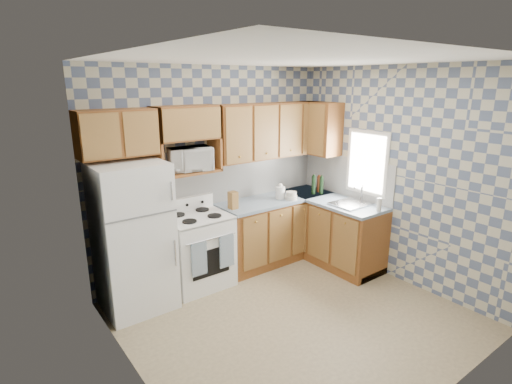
# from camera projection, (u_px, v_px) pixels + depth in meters

# --- Properties ---
(floor) EXTENTS (3.40, 3.40, 0.00)m
(floor) POSITION_uv_depth(u_px,v_px,m) (293.00, 316.00, 4.40)
(floor) COLOR #78674C
(floor) RESTS_ON ground
(back_wall) EXTENTS (3.40, 0.02, 2.70)m
(back_wall) POSITION_uv_depth(u_px,v_px,m) (214.00, 172.00, 5.27)
(back_wall) COLOR slate
(back_wall) RESTS_ON ground
(right_wall) EXTENTS (0.02, 3.20, 2.70)m
(right_wall) POSITION_uv_depth(u_px,v_px,m) (396.00, 176.00, 5.02)
(right_wall) COLOR slate
(right_wall) RESTS_ON ground
(backsplash_back) EXTENTS (2.60, 0.02, 0.56)m
(backsplash_back) POSITION_uv_depth(u_px,v_px,m) (240.00, 179.00, 5.54)
(backsplash_back) COLOR silver
(backsplash_back) RESTS_ON back_wall
(backsplash_right) EXTENTS (0.02, 1.60, 0.56)m
(backsplash_right) POSITION_uv_depth(u_px,v_px,m) (346.00, 176.00, 5.67)
(backsplash_right) COLOR silver
(backsplash_right) RESTS_ON right_wall
(refrigerator) EXTENTS (0.75, 0.70, 1.68)m
(refrigerator) POSITION_uv_depth(u_px,v_px,m) (133.00, 237.00, 4.40)
(refrigerator) COLOR white
(refrigerator) RESTS_ON floor
(stove_body) EXTENTS (0.76, 0.65, 0.90)m
(stove_body) POSITION_uv_depth(u_px,v_px,m) (198.00, 251.00, 4.99)
(stove_body) COLOR white
(stove_body) RESTS_ON floor
(cooktop) EXTENTS (0.76, 0.65, 0.02)m
(cooktop) POSITION_uv_depth(u_px,v_px,m) (196.00, 217.00, 4.87)
(cooktop) COLOR silver
(cooktop) RESTS_ON stove_body
(backguard) EXTENTS (0.76, 0.08, 0.17)m
(backguard) POSITION_uv_depth(u_px,v_px,m) (185.00, 204.00, 5.06)
(backguard) COLOR white
(backguard) RESTS_ON cooktop
(dish_towel_left) EXTENTS (0.20, 0.02, 0.41)m
(dish_towel_left) POSITION_uv_depth(u_px,v_px,m) (199.00, 259.00, 4.61)
(dish_towel_left) COLOR navy
(dish_towel_left) RESTS_ON stove_body
(dish_towel_right) EXTENTS (0.20, 0.02, 0.41)m
(dish_towel_right) POSITION_uv_depth(u_px,v_px,m) (227.00, 251.00, 4.83)
(dish_towel_right) COLOR navy
(dish_towel_right) RESTS_ON stove_body
(base_cabinets_back) EXTENTS (1.75, 0.60, 0.88)m
(base_cabinets_back) POSITION_uv_depth(u_px,v_px,m) (276.00, 229.00, 5.76)
(base_cabinets_back) COLOR brown
(base_cabinets_back) RESTS_ON floor
(base_cabinets_right) EXTENTS (0.60, 1.60, 0.88)m
(base_cabinets_right) POSITION_uv_depth(u_px,v_px,m) (329.00, 231.00, 5.71)
(base_cabinets_right) COLOR brown
(base_cabinets_right) RESTS_ON floor
(countertop_back) EXTENTS (1.77, 0.63, 0.04)m
(countertop_back) POSITION_uv_depth(u_px,v_px,m) (277.00, 199.00, 5.64)
(countertop_back) COLOR slate
(countertop_back) RESTS_ON base_cabinets_back
(countertop_right) EXTENTS (0.63, 1.60, 0.04)m
(countertop_right) POSITION_uv_depth(u_px,v_px,m) (331.00, 200.00, 5.58)
(countertop_right) COLOR slate
(countertop_right) RESTS_ON base_cabinets_right
(upper_cabinets_back) EXTENTS (1.75, 0.33, 0.74)m
(upper_cabinets_back) POSITION_uv_depth(u_px,v_px,m) (271.00, 130.00, 5.49)
(upper_cabinets_back) COLOR brown
(upper_cabinets_back) RESTS_ON back_wall
(upper_cabinets_fridge) EXTENTS (0.82, 0.33, 0.50)m
(upper_cabinets_fridge) POSITION_uv_depth(u_px,v_px,m) (117.00, 133.00, 4.23)
(upper_cabinets_fridge) COLOR brown
(upper_cabinets_fridge) RESTS_ON back_wall
(upper_cabinets_right) EXTENTS (0.33, 0.70, 0.74)m
(upper_cabinets_right) POSITION_uv_depth(u_px,v_px,m) (317.00, 128.00, 5.76)
(upper_cabinets_right) COLOR brown
(upper_cabinets_right) RESTS_ON right_wall
(microwave_shelf) EXTENTS (0.80, 0.33, 0.03)m
(microwave_shelf) POSITION_uv_depth(u_px,v_px,m) (188.00, 172.00, 4.85)
(microwave_shelf) COLOR brown
(microwave_shelf) RESTS_ON back_wall
(microwave) EXTENTS (0.57, 0.45, 0.29)m
(microwave) POSITION_uv_depth(u_px,v_px,m) (189.00, 159.00, 4.85)
(microwave) COLOR white
(microwave) RESTS_ON microwave_shelf
(sink) EXTENTS (0.48, 0.40, 0.03)m
(sink) POSITION_uv_depth(u_px,v_px,m) (350.00, 204.00, 5.31)
(sink) COLOR #B7B7BC
(sink) RESTS_ON countertop_right
(window) EXTENTS (0.02, 0.66, 0.86)m
(window) POSITION_uv_depth(u_px,v_px,m) (367.00, 163.00, 5.33)
(window) COLOR silver
(window) RESTS_ON right_wall
(bottle_0) EXTENTS (0.06, 0.06, 0.27)m
(bottle_0) POSITION_uv_depth(u_px,v_px,m) (313.00, 185.00, 5.77)
(bottle_0) COLOR black
(bottle_0) RESTS_ON countertop_back
(bottle_1) EXTENTS (0.06, 0.06, 0.25)m
(bottle_1) POSITION_uv_depth(u_px,v_px,m) (321.00, 185.00, 5.79)
(bottle_1) COLOR black
(bottle_1) RESTS_ON countertop_back
(bottle_2) EXTENTS (0.06, 0.06, 0.23)m
(bottle_2) POSITION_uv_depth(u_px,v_px,m) (319.00, 184.00, 5.89)
(bottle_2) COLOR #4C2310
(bottle_2) RESTS_ON countertop_back
(knife_block) EXTENTS (0.11, 0.11, 0.22)m
(knife_block) POSITION_uv_depth(u_px,v_px,m) (233.00, 200.00, 5.11)
(knife_block) COLOR brown
(knife_block) RESTS_ON countertop_back
(electric_kettle) EXTENTS (0.13, 0.13, 0.17)m
(electric_kettle) POSITION_uv_depth(u_px,v_px,m) (280.00, 193.00, 5.57)
(electric_kettle) COLOR white
(electric_kettle) RESTS_ON countertop_back
(food_containers) EXTENTS (0.17, 0.17, 0.11)m
(food_containers) POSITION_uv_depth(u_px,v_px,m) (291.00, 196.00, 5.52)
(food_containers) COLOR beige
(food_containers) RESTS_ON countertop_back
(soap_bottle) EXTENTS (0.06, 0.06, 0.17)m
(soap_bottle) POSITION_uv_depth(u_px,v_px,m) (379.00, 205.00, 5.02)
(soap_bottle) COLOR beige
(soap_bottle) RESTS_ON countertop_right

